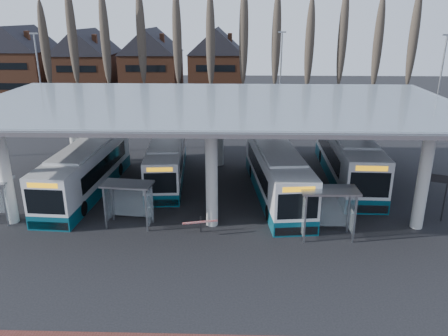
{
  "coord_description": "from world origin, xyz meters",
  "views": [
    {
      "loc": [
        1.39,
        -20.85,
        11.8
      ],
      "look_at": [
        0.58,
        7.0,
        1.98
      ],
      "focal_mm": 35.0,
      "sensor_mm": 36.0,
      "label": 1
    }
  ],
  "objects_px": {
    "bus_0": "(86,170)",
    "shelter_1": "(129,194)",
    "bus_3": "(347,157)",
    "bus_2": "(276,173)",
    "shelter_2": "(328,201)",
    "bus_1": "(167,160)"
  },
  "relations": [
    {
      "from": "bus_0",
      "to": "shelter_1",
      "type": "distance_m",
      "value": 6.53
    },
    {
      "from": "bus_0",
      "to": "shelter_1",
      "type": "relative_size",
      "value": 4.02
    },
    {
      "from": "bus_0",
      "to": "bus_3",
      "type": "xyz_separation_m",
      "value": [
        18.75,
        3.25,
        0.12
      ]
    },
    {
      "from": "bus_2",
      "to": "bus_3",
      "type": "relative_size",
      "value": 0.95
    },
    {
      "from": "shelter_1",
      "to": "shelter_2",
      "type": "xyz_separation_m",
      "value": [
        11.29,
        -1.09,
        0.16
      ]
    },
    {
      "from": "bus_0",
      "to": "bus_2",
      "type": "distance_m",
      "value": 13.16
    },
    {
      "from": "bus_1",
      "to": "bus_0",
      "type": "bearing_deg",
      "value": -154.46
    },
    {
      "from": "bus_0",
      "to": "shelter_1",
      "type": "bearing_deg",
      "value": -46.74
    },
    {
      "from": "bus_1",
      "to": "shelter_1",
      "type": "xyz_separation_m",
      "value": [
        -1.0,
        -7.97,
        0.51
      ]
    },
    {
      "from": "bus_1",
      "to": "bus_3",
      "type": "height_order",
      "value": "bus_3"
    },
    {
      "from": "bus_1",
      "to": "bus_3",
      "type": "xyz_separation_m",
      "value": [
        13.57,
        0.28,
        0.25
      ]
    },
    {
      "from": "shelter_2",
      "to": "bus_0",
      "type": "bearing_deg",
      "value": 157.39
    },
    {
      "from": "bus_3",
      "to": "shelter_1",
      "type": "height_order",
      "value": "bus_3"
    },
    {
      "from": "bus_3",
      "to": "bus_1",
      "type": "bearing_deg",
      "value": -177.23
    },
    {
      "from": "bus_2",
      "to": "shelter_1",
      "type": "height_order",
      "value": "bus_2"
    },
    {
      "from": "bus_2",
      "to": "bus_3",
      "type": "height_order",
      "value": "bus_3"
    },
    {
      "from": "bus_3",
      "to": "shelter_2",
      "type": "relative_size",
      "value": 4.13
    },
    {
      "from": "bus_1",
      "to": "shelter_2",
      "type": "distance_m",
      "value": 13.72
    },
    {
      "from": "bus_3",
      "to": "shelter_2",
      "type": "height_order",
      "value": "bus_3"
    },
    {
      "from": "bus_3",
      "to": "shelter_2",
      "type": "bearing_deg",
      "value": -107.78
    },
    {
      "from": "bus_1",
      "to": "shelter_1",
      "type": "height_order",
      "value": "bus_1"
    },
    {
      "from": "bus_1",
      "to": "bus_2",
      "type": "bearing_deg",
      "value": -25.93
    }
  ]
}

